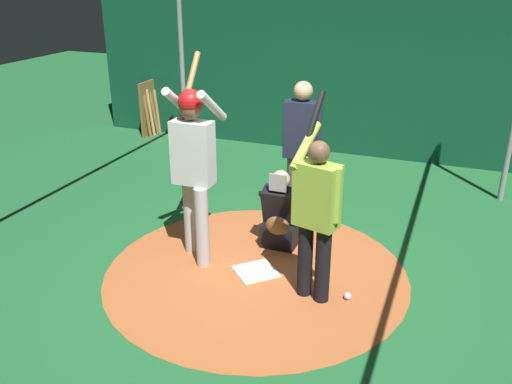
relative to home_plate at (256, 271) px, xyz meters
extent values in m
plane|color=#216633|center=(0.00, 0.00, -0.01)|extent=(25.73, 25.73, 0.00)
cylinder|color=#B76033|center=(0.00, 0.00, -0.01)|extent=(3.28, 3.28, 0.01)
cube|color=white|center=(0.00, 0.00, 0.00)|extent=(0.59, 0.59, 0.01)
cylinder|color=#B3B3B7|center=(0.05, -0.61, 0.45)|extent=(0.15, 0.15, 0.92)
cylinder|color=#B3B3B7|center=(-0.19, -0.88, 0.45)|extent=(0.15, 0.15, 0.92)
cube|color=silver|center=(-0.07, -0.74, 1.25)|extent=(0.22, 0.44, 0.69)
cylinder|color=silver|center=(-0.17, -0.55, 1.75)|extent=(0.55, 0.09, 0.42)
cylinder|color=silver|center=(-0.17, -0.94, 1.75)|extent=(0.55, 0.09, 0.42)
sphere|color=brown|center=(-0.07, -0.74, 1.73)|extent=(0.24, 0.24, 0.24)
sphere|color=#A51414|center=(-0.07, -0.74, 1.79)|extent=(0.27, 0.27, 0.27)
cylinder|color=olive|center=(-0.29, -0.88, 1.87)|extent=(0.54, 0.06, 0.73)
cube|color=black|center=(-0.74, 0.04, 0.13)|extent=(0.40, 0.40, 0.29)
cube|color=black|center=(-0.70, 0.04, 0.50)|extent=(0.31, 0.40, 0.48)
sphere|color=tan|center=(-0.68, 0.04, 0.83)|extent=(0.22, 0.22, 0.22)
cube|color=gray|center=(-0.58, 0.04, 0.83)|extent=(0.03, 0.20, 0.20)
ellipsoid|color=brown|center=(-0.42, 0.10, 0.38)|extent=(0.12, 0.28, 0.22)
cylinder|color=#4C4C51|center=(-1.39, 0.16, 0.43)|extent=(0.15, 0.15, 0.89)
cylinder|color=#4C4C51|center=(-1.39, -0.04, 0.43)|extent=(0.15, 0.15, 0.89)
cube|color=#1E2338|center=(-1.39, 0.06, 1.23)|extent=(0.22, 0.42, 0.70)
cylinder|color=#1E2338|center=(-1.39, 0.26, 1.29)|extent=(0.09, 0.09, 0.59)
cylinder|color=#1E2338|center=(-1.39, -0.14, 1.29)|extent=(0.09, 0.09, 0.59)
sphere|color=tan|center=(-1.39, 0.06, 1.71)|extent=(0.23, 0.23, 0.23)
cylinder|color=black|center=(0.25, 0.80, 0.39)|extent=(0.15, 0.15, 0.79)
cylinder|color=black|center=(0.20, 0.60, 0.39)|extent=(0.15, 0.15, 0.79)
cube|color=#9BBD40|center=(0.23, 0.70, 1.10)|extent=(0.32, 0.46, 0.63)
cylinder|color=#9BBD40|center=(0.28, 0.89, 1.15)|extent=(0.09, 0.09, 0.53)
cylinder|color=#9BBD40|center=(0.08, 0.53, 1.52)|extent=(0.47, 0.21, 0.41)
sphere|color=brown|center=(0.23, 0.70, 1.52)|extent=(0.21, 0.21, 0.21)
cylinder|color=black|center=(0.00, 0.55, 1.63)|extent=(0.46, 0.18, 0.74)
cube|color=#0F472D|center=(-4.47, 0.00, 1.66)|extent=(0.20, 9.73, 3.35)
cylinder|color=gray|center=(-3.15, -2.52, 1.40)|extent=(0.08, 0.08, 2.82)
cube|color=olive|center=(-4.22, -3.85, 0.51)|extent=(0.70, 0.04, 1.05)
cylinder|color=olive|center=(-4.47, -3.79, 0.44)|extent=(0.06, 0.15, 0.91)
cylinder|color=tan|center=(-4.35, -3.79, 0.41)|extent=(0.06, 0.13, 0.85)
cylinder|color=olive|center=(-4.23, -3.79, 0.41)|extent=(0.06, 0.18, 0.84)
cylinder|color=tan|center=(-4.11, -3.79, 0.44)|extent=(0.06, 0.17, 0.91)
cylinder|color=olive|center=(-3.99, -3.79, 0.39)|extent=(0.06, 0.15, 0.81)
sphere|color=white|center=(0.16, 1.04, 0.03)|extent=(0.07, 0.07, 0.07)
camera|label=1|loc=(4.82, 1.88, 3.09)|focal=38.47mm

